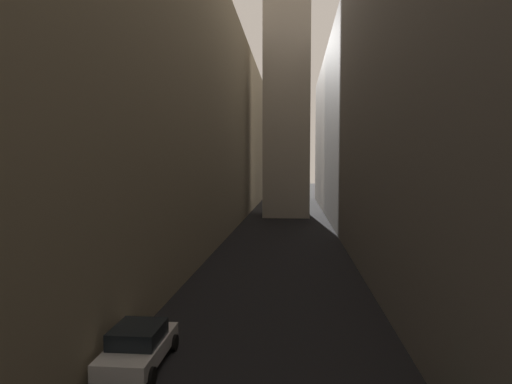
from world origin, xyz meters
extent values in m
plane|color=black|center=(0.00, 48.00, 0.00)|extent=(264.00, 264.00, 0.00)
cube|color=gray|center=(-11.51, 50.00, 12.22)|extent=(12.02, 108.00, 24.45)
cube|color=slate|center=(11.66, 50.00, 11.75)|extent=(12.32, 108.00, 23.49)
cube|color=#9E9384|center=(0.00, 72.41, 25.91)|extent=(6.37, 6.37, 51.82)
cube|color=silver|center=(-4.40, 25.89, 0.60)|extent=(1.82, 3.95, 0.58)
cube|color=black|center=(-4.40, 25.85, 1.18)|extent=(1.67, 1.92, 0.59)
cylinder|color=black|center=(-5.31, 27.24, 0.31)|extent=(0.22, 0.62, 0.62)
cylinder|color=black|center=(-3.49, 27.24, 0.31)|extent=(0.22, 0.62, 0.62)
cylinder|color=black|center=(-5.31, 24.55, 0.31)|extent=(0.22, 0.62, 0.62)
cylinder|color=black|center=(-3.49, 24.55, 0.31)|extent=(0.22, 0.62, 0.62)
camera|label=1|loc=(1.12, 11.29, 7.19)|focal=30.29mm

